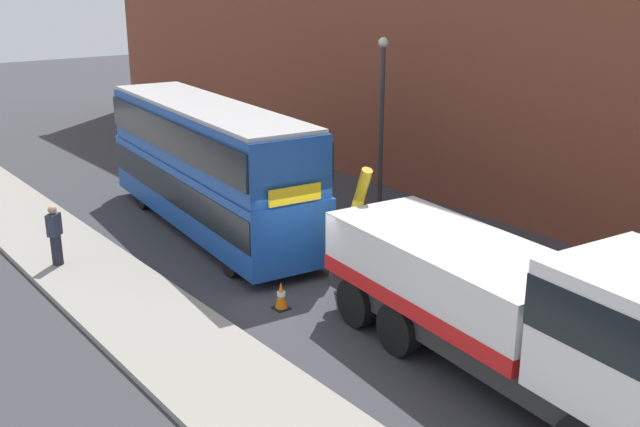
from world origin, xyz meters
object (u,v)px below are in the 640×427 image
(pedestrian_onlooker, at_px, (55,236))
(traffic_cone_near_bus, at_px, (281,296))
(double_decker_bus, at_px, (208,162))
(street_lamp, at_px, (382,106))
(recovery_tow_truck, at_px, (515,304))

(pedestrian_onlooker, xyz_separation_m, traffic_cone_near_bus, (5.93, 3.44, -0.64))
(double_decker_bus, distance_m, pedestrian_onlooker, 5.24)
(traffic_cone_near_bus, xyz_separation_m, street_lamp, (-5.26, 7.99, 3.13))
(pedestrian_onlooker, bearing_deg, recovery_tow_truck, -17.48)
(double_decker_bus, relative_size, traffic_cone_near_bus, 15.56)
(double_decker_bus, relative_size, street_lamp, 1.92)
(traffic_cone_near_bus, distance_m, street_lamp, 10.07)
(recovery_tow_truck, distance_m, street_lamp, 12.80)
(street_lamp, bearing_deg, recovery_tow_truck, -30.31)
(recovery_tow_truck, bearing_deg, street_lamp, 155.65)
(pedestrian_onlooker, height_order, traffic_cone_near_bus, pedestrian_onlooker)
(double_decker_bus, bearing_deg, pedestrian_onlooker, -79.47)
(street_lamp, bearing_deg, double_decker_bus, -99.56)
(pedestrian_onlooker, xyz_separation_m, street_lamp, (0.66, 11.43, 2.49))
(recovery_tow_truck, bearing_deg, traffic_cone_near_bus, -158.44)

